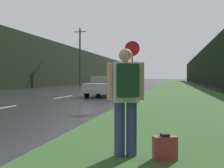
% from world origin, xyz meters
% --- Properties ---
extents(grass_verge, '(6.00, 240.00, 0.02)m').
position_xyz_m(grass_verge, '(7.46, 40.00, 0.01)').
color(grass_verge, '#2D5123').
rests_on(grass_verge, ground_plane).
extents(lane_stripe_c, '(0.12, 3.00, 0.01)m').
position_xyz_m(lane_stripe_c, '(0.00, 14.82, 0.00)').
color(lane_stripe_c, silver).
rests_on(lane_stripe_c, ground_plane).
extents(lane_stripe_d, '(0.12, 3.00, 0.01)m').
position_xyz_m(lane_stripe_d, '(0.00, 21.82, 0.00)').
color(lane_stripe_d, silver).
rests_on(lane_stripe_d, ground_plane).
extents(treeline_far_side, '(2.00, 140.00, 6.32)m').
position_xyz_m(treeline_far_side, '(-10.46, 50.00, 3.16)').
color(treeline_far_side, black).
rests_on(treeline_far_side, ground_plane).
extents(treeline_near_side, '(2.00, 140.00, 6.89)m').
position_xyz_m(treeline_near_side, '(13.46, 50.00, 3.44)').
color(treeline_near_side, black).
rests_on(treeline_near_side, ground_plane).
extents(utility_pole_far, '(1.80, 0.24, 8.33)m').
position_xyz_m(utility_pole_far, '(-6.34, 36.71, 4.30)').
color(utility_pole_far, '#4C3823').
rests_on(utility_pole_far, ground_plane).
extents(stop_sign, '(0.62, 0.07, 2.74)m').
position_xyz_m(stop_sign, '(5.08, 9.76, 1.65)').
color(stop_sign, slate).
rests_on(stop_sign, ground_plane).
extents(hitchhiker_with_backpack, '(0.56, 0.49, 1.67)m').
position_xyz_m(hitchhiker_with_backpack, '(6.04, 2.40, 0.96)').
color(hitchhiker_with_backpack, navy).
rests_on(hitchhiker_with_backpack, ground_plane).
extents(suitcase, '(0.38, 0.26, 0.40)m').
position_xyz_m(suitcase, '(6.62, 2.35, 0.19)').
color(suitcase, '#9E3333').
rests_on(suitcase, ground_plane).
extents(car_passing_near, '(1.84, 4.41, 1.35)m').
position_xyz_m(car_passing_near, '(2.23, 16.61, 0.68)').
color(car_passing_near, '#BCBCBC').
rests_on(car_passing_near, ground_plane).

